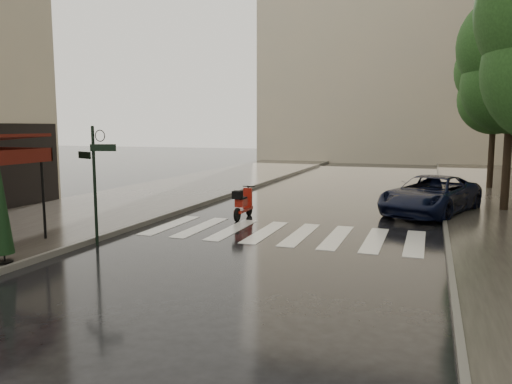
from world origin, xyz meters
The scene contains 11 objects.
ground centered at (0.00, 0.00, 0.00)m, with size 120.00×120.00×0.00m, color black.
sidewalk_near centered at (-4.50, 12.00, 0.06)m, with size 6.00×60.00×0.12m, color #38332D.
curb_near centered at (-1.45, 12.00, 0.07)m, with size 0.12×60.00×0.16m, color #595651.
curb_far centered at (7.45, 12.00, 0.07)m, with size 0.12×60.00×0.16m, color #595651.
crosswalk centered at (2.98, 6.00, 0.01)m, with size 7.85×3.20×0.01m.
signpost centered at (-1.19, 3.00, 1.83)m, with size 1.17×0.29×3.10m.
backdrop_building centered at (3.00, 38.00, 10.00)m, with size 22.00×6.00×20.00m, color #BFB092.
tree_far centered at (9.70, 19.00, 5.46)m, with size 3.80×3.80×8.16m.
scooter centered at (1.05, 7.81, 0.49)m, with size 0.42×1.59×1.05m.
parked_car centered at (7.00, 10.83, 0.68)m, with size 2.27×4.92×1.37m, color black.
parasol_back centered at (-1.72, 0.50, 1.38)m, with size 0.44×0.44×2.34m.
Camera 1 is at (6.96, -7.66, 3.07)m, focal length 35.00 mm.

